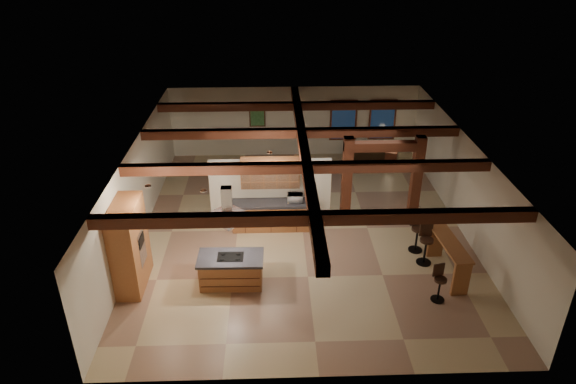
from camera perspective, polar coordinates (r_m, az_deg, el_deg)
The scene contains 23 objects.
ground at distance 16.33m, azimuth 1.63°, elevation -4.15°, with size 12.00×12.00×0.00m, color tan.
room_walls at distance 15.47m, azimuth 1.71°, elevation 1.47°, with size 12.00×12.00×12.00m.
ceiling_beams at distance 15.06m, azimuth 1.77°, elevation 4.82°, with size 10.00×12.00×0.28m.
timber_posts at distance 16.27m, azimuth 10.44°, elevation 2.30°, with size 2.50×0.30×2.90m.
partition_wall at distance 16.19m, azimuth -1.96°, elevation 0.03°, with size 3.80×0.18×2.20m, color beige.
pantry_cabinet at distance 13.97m, azimuth -17.20°, elevation -5.73°, with size 0.67×1.60×2.40m.
back_counter at distance 16.15m, azimuth -1.92°, elevation -2.57°, with size 2.50×0.66×0.94m.
upper_display_cabinet at distance 15.69m, azimuth -2.00°, elevation 2.14°, with size 1.80×0.36×0.95m.
range_hood at distance 13.13m, azimuth -6.63°, elevation -3.84°, with size 1.10×1.10×1.40m.
back_windows at distance 21.35m, azimuth 8.31°, elevation 7.91°, with size 2.70×0.07×1.70m.
framed_art at distance 20.97m, azimuth -3.43°, elevation 8.36°, with size 0.65×0.05×0.85m.
recessed_cans at distance 13.32m, azimuth -8.65°, elevation 1.84°, with size 3.16×2.46×0.03m.
kitchen_island at distance 13.88m, azimuth -6.33°, elevation -8.60°, with size 1.75×0.95×0.86m.
dining_table at distance 18.36m, azimuth -0.97°, elevation 0.88°, with size 1.91×1.07×0.67m, color #3A170E.
sofa at distance 21.44m, azimuth 8.99°, elevation 4.48°, with size 2.02×0.79×0.59m, color black.
microwave at distance 15.88m, azimuth 0.80°, elevation -0.67°, with size 0.47×0.32×0.26m, color #B3B2B7.
bar_counter at distance 14.64m, azimuth 17.44°, elevation -6.47°, with size 0.65×2.01×1.04m.
side_table at distance 21.04m, azimuth 11.39°, elevation 3.77°, with size 0.46×0.46×0.57m, color #421C10.
table_lamp at distance 20.83m, azimuth 11.53°, elevation 5.14°, with size 0.31×0.31×0.37m.
bar_stool_a at distance 13.76m, azimuth 16.45°, elevation -9.65°, with size 0.36×0.38×1.02m.
bar_stool_b at distance 15.00m, azimuth 15.05°, elevation -5.58°, with size 0.42×0.42×1.22m.
bar_stool_c at distance 15.50m, azimuth 14.11°, elevation -4.35°, with size 0.42×0.44×1.19m.
dining_chairs at distance 18.24m, azimuth -0.98°, elevation 1.64°, with size 1.92×1.92×1.19m.
Camera 1 is at (-0.94, -13.86, 8.59)m, focal length 32.00 mm.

